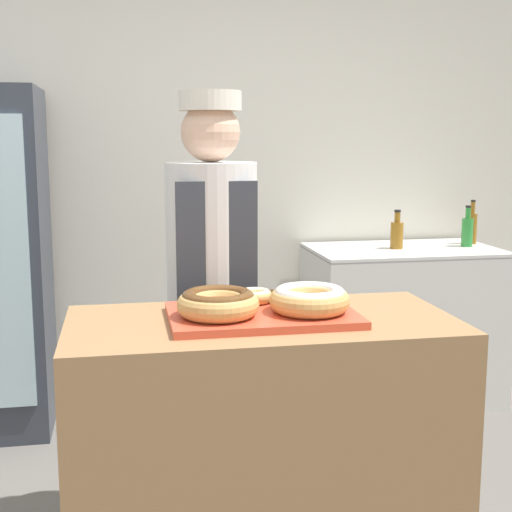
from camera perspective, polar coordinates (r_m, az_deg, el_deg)
The scene contains 13 objects.
wall_back at distance 4.24m, azimuth -5.17°, elevation 6.99°, with size 8.00×0.06×2.70m.
display_counter at distance 2.36m, azimuth 0.47°, elevation -16.62°, with size 1.19×0.59×0.98m.
serving_tray at distance 2.19m, azimuth 0.49°, elevation -4.76°, with size 0.57×0.38×0.02m.
donut_chocolate_glaze at distance 2.12m, azimuth -3.05°, elevation -3.72°, with size 0.25×0.25×0.08m.
donut_light_glaze at distance 2.17m, azimuth 4.31°, elevation -3.40°, with size 0.25×0.25×0.08m.
donut_mini_center at distance 2.30m, azimuth -0.11°, elevation -3.17°, with size 0.12×0.12×0.04m.
brownie_back_left at distance 2.28m, azimuth -2.54°, elevation -3.45°, with size 0.09×0.09×0.03m.
brownie_back_right at distance 2.32m, azimuth 2.29°, elevation -3.25°, with size 0.09×0.09×0.03m.
baker_person at distance 2.75m, azimuth -3.51°, elevation -3.59°, with size 0.35×0.35×1.70m.
chest_freezer at distance 4.28m, azimuth 11.55°, elevation -5.29°, with size 1.07×0.65×0.90m.
bottle_amber at distance 4.16m, azimuth 11.20°, elevation 1.77°, with size 0.07×0.07×0.22m.
bottle_amber_b at distance 4.46m, azimuth 16.89°, elevation 2.26°, with size 0.06×0.06×0.26m.
bottle_green at distance 4.34m, azimuth 16.55°, elevation 1.96°, with size 0.07×0.07×0.24m.
Camera 1 is at (-0.41, -2.08, 1.52)m, focal length 50.00 mm.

